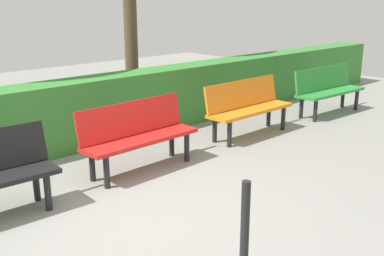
% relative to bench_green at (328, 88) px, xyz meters
% --- Properties ---
extents(ground_plane, '(19.20, 19.20, 0.00)m').
position_rel_bench_green_xyz_m(ground_plane, '(5.12, 0.81, -0.48)').
color(ground_plane, gray).
extents(bench_green, '(1.64, 0.53, 0.86)m').
position_rel_bench_green_xyz_m(bench_green, '(0.00, 0.00, 0.00)').
color(bench_green, '#2D8C38').
rests_on(bench_green, ground_plane).
extents(bench_orange, '(1.61, 0.47, 0.86)m').
position_rel_bench_green_xyz_m(bench_orange, '(2.14, -0.11, -0.00)').
color(bench_orange, orange).
rests_on(bench_orange, ground_plane).
extents(bench_red, '(1.59, 0.51, 0.86)m').
position_rel_bench_green_xyz_m(bench_red, '(4.29, -0.06, -0.00)').
color(bench_red, red).
rests_on(bench_red, ground_plane).
extents(hedge_row, '(15.20, 0.56, 0.99)m').
position_rel_bench_green_xyz_m(hedge_row, '(4.21, -1.38, 0.01)').
color(hedge_row, '#387F33').
rests_on(hedge_row, ground_plane).
extents(railing_post_far, '(0.06, 0.06, 1.00)m').
position_rel_bench_green_xyz_m(railing_post_far, '(5.42, 2.68, 0.02)').
color(railing_post_far, black).
rests_on(railing_post_far, ground_plane).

